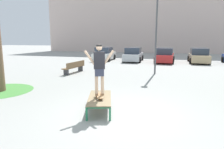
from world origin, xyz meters
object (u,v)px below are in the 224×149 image
object	(u,v)px
car_white	(104,54)
car_silver	(133,55)
skater	(99,66)
park_bench	(74,67)
light_post	(157,18)
skate_box	(100,99)
car_red	(165,56)
car_tan	(199,56)
skateboard	(100,96)

from	to	relation	value
car_white	car_silver	size ratio (longest dim) A/B	1.00
skater	car_silver	distance (m)	15.83
skater	park_bench	bearing A→B (deg)	122.63
car_white	light_post	size ratio (longest dim) A/B	0.73
skater	car_white	size ratio (longest dim) A/B	0.40
skater	park_bench	size ratio (longest dim) A/B	0.70
skate_box	car_red	distance (m)	15.61
car_tan	park_bench	world-z (taller)	car_tan
car_white	car_red	size ratio (longest dim) A/B	1.01
skateboard	light_post	distance (m)	8.92
car_red	park_bench	size ratio (longest dim) A/B	1.75
skateboard	car_tan	xyz separation A→B (m)	(4.93, 16.20, 0.15)
skateboard	car_red	bearing A→B (deg)	84.16
park_bench	light_post	xyz separation A→B (m)	(5.58, 1.35, 3.38)
car_white	car_tan	world-z (taller)	same
skateboard	car_tan	bearing A→B (deg)	73.06
car_white	car_silver	bearing A→B (deg)	-0.68
skate_box	park_bench	bearing A→B (deg)	122.73
skater	skate_box	bearing A→B (deg)	106.77
car_silver	light_post	xyz separation A→B (m)	(2.93, -7.51, 3.13)
car_white	car_red	distance (m)	6.68
skateboard	car_white	distance (m)	16.56
skater	car_red	bearing A→B (deg)	84.16
car_white	skater	bearing A→B (deg)	-72.12
car_silver	car_red	distance (m)	3.34
skate_box	light_post	size ratio (longest dim) A/B	0.35
skateboard	car_tan	distance (m)	16.93
skateboard	car_white	bearing A→B (deg)	107.88
skater	car_tan	size ratio (longest dim) A/B	0.40
car_red	park_bench	distance (m)	10.57
car_tan	light_post	distance (m)	9.36
park_bench	light_post	size ratio (longest dim) A/B	0.42
skateboard	skater	world-z (taller)	skater
park_bench	car_white	bearing A→B (deg)	94.44
car_tan	light_post	xyz separation A→B (m)	(-3.75, -7.99, 3.13)
park_bench	skater	bearing A→B (deg)	-57.37
skateboard	light_post	size ratio (longest dim) A/B	0.14
skateboard	car_tan	size ratio (longest dim) A/B	0.19
car_red	light_post	size ratio (longest dim) A/B	0.73
car_white	light_post	distance (m)	10.30
car_white	skate_box	bearing A→B (deg)	-72.11
skateboard	skate_box	bearing A→B (deg)	106.97
skate_box	car_silver	distance (m)	15.76
skate_box	park_bench	distance (m)	8.09
light_post	skate_box	bearing A→B (deg)	-98.40
car_tan	skater	bearing A→B (deg)	-106.94
skate_box	skater	distance (m)	1.12
car_white	light_post	bearing A→B (deg)	-50.28
car_red	park_bench	bearing A→B (deg)	-124.49
skateboard	car_red	world-z (taller)	car_red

